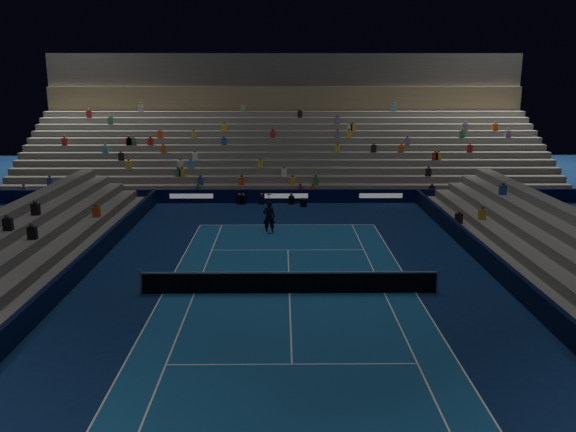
# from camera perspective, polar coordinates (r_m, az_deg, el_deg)

# --- Properties ---
(ground) EXTENTS (90.00, 90.00, 0.00)m
(ground) POSITION_cam_1_polar(r_m,az_deg,el_deg) (25.43, 0.14, -7.57)
(ground) COLOR #0C1F4A
(ground) RESTS_ON ground
(court_surface) EXTENTS (10.97, 23.77, 0.01)m
(court_surface) POSITION_cam_1_polar(r_m,az_deg,el_deg) (25.43, 0.14, -7.56)
(court_surface) COLOR #174E83
(court_surface) RESTS_ON ground
(sponsor_barrier_far) EXTENTS (44.00, 0.25, 1.00)m
(sponsor_barrier_far) POSITION_cam_1_polar(r_m,az_deg,el_deg) (43.10, -0.17, 1.96)
(sponsor_barrier_far) COLOR #080A32
(sponsor_barrier_far) RESTS_ON ground
(sponsor_barrier_east) EXTENTS (0.25, 37.00, 1.00)m
(sponsor_barrier_east) POSITION_cam_1_polar(r_m,az_deg,el_deg) (27.17, 21.18, -6.01)
(sponsor_barrier_east) COLOR black
(sponsor_barrier_east) RESTS_ON ground
(sponsor_barrier_west) EXTENTS (0.25, 37.00, 1.00)m
(sponsor_barrier_west) POSITION_cam_1_polar(r_m,az_deg,el_deg) (26.95, -21.08, -6.15)
(sponsor_barrier_west) COLOR black
(sponsor_barrier_west) RESTS_ON ground
(grandstand_main) EXTENTS (44.00, 15.20, 11.20)m
(grandstand_main) POSITION_cam_1_polar(r_m,az_deg,el_deg) (51.95, -0.25, 7.16)
(grandstand_main) COLOR slate
(grandstand_main) RESTS_ON ground
(tennis_net) EXTENTS (12.90, 0.10, 1.10)m
(tennis_net) POSITION_cam_1_polar(r_m,az_deg,el_deg) (25.26, 0.14, -6.50)
(tennis_net) COLOR #B2B2B7
(tennis_net) RESTS_ON ground
(tennis_player) EXTENTS (0.78, 0.55, 2.01)m
(tennis_player) POSITION_cam_1_polar(r_m,az_deg,el_deg) (34.55, -1.87, -0.12)
(tennis_player) COLOR black
(tennis_player) RESTS_ON ground
(broadcast_camera) EXTENTS (0.52, 0.91, 0.55)m
(broadcast_camera) POSITION_cam_1_polar(r_m,az_deg,el_deg) (42.01, 1.53, 1.35)
(broadcast_camera) COLOR black
(broadcast_camera) RESTS_ON ground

